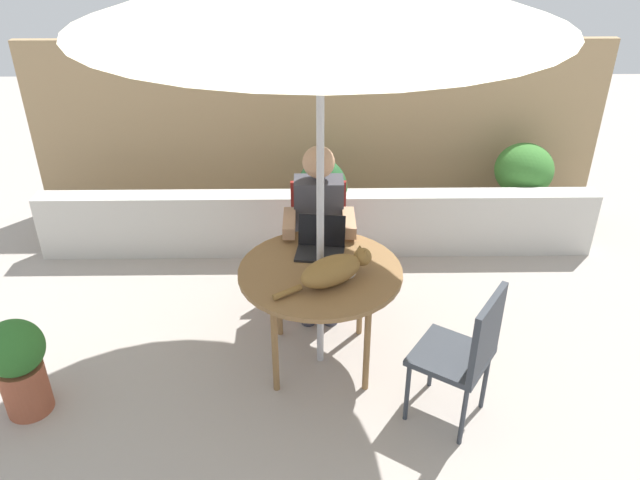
{
  "coord_description": "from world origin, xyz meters",
  "views": [
    {
      "loc": [
        -0.05,
        -3.21,
        2.76
      ],
      "look_at": [
        0.0,
        0.1,
        0.86
      ],
      "focal_mm": 35.13,
      "sensor_mm": 36.0,
      "label": 1
    }
  ],
  "objects": [
    {
      "name": "chair_empty",
      "position": [
        0.8,
        -0.54,
        0.52
      ],
      "size": [
        0.56,
        0.56,
        0.89
      ],
      "color": "#33383F",
      "rests_on": "ground"
    },
    {
      "name": "potted_plant_corner",
      "position": [
        1.79,
        1.76,
        0.49
      ],
      "size": [
        0.5,
        0.5,
        0.82
      ],
      "color": "#595654",
      "rests_on": "ground"
    },
    {
      "name": "cat",
      "position": [
        0.08,
        -0.14,
        0.79
      ],
      "size": [
        0.58,
        0.38,
        0.17
      ],
      "color": "olive",
      "rests_on": "patio_table"
    },
    {
      "name": "person_seated",
      "position": [
        -0.0,
        0.62,
        0.69
      ],
      "size": [
        0.48,
        0.48,
        1.23
      ],
      "color": "#3F3F47",
      "rests_on": "ground"
    },
    {
      "name": "chair_occupied",
      "position": [
        0.0,
        0.78,
        0.52
      ],
      "size": [
        0.4,
        0.4,
        0.89
      ],
      "color": "maroon",
      "rests_on": "ground"
    },
    {
      "name": "laptop",
      "position": [
        0.01,
        0.23,
        0.77
      ],
      "size": [
        0.33,
        0.29,
        0.21
      ],
      "color": "black",
      "rests_on": "patio_table"
    },
    {
      "name": "potted_plant_near_fence",
      "position": [
        -1.75,
        -0.42,
        0.35
      ],
      "size": [
        0.34,
        0.34,
        0.63
      ],
      "color": "#9E5138",
      "rests_on": "ground"
    },
    {
      "name": "patio_table",
      "position": [
        0.0,
        0.0,
        0.65
      ],
      "size": [
        1.01,
        1.01,
        0.71
      ],
      "color": "olive",
      "rests_on": "ground"
    },
    {
      "name": "ground_plane",
      "position": [
        0.0,
        0.0,
        0.0
      ],
      "size": [
        14.0,
        14.0,
        0.0
      ],
      "primitive_type": "plane",
      "color": "#ADA399"
    },
    {
      "name": "fence_back",
      "position": [
        0.0,
        2.18,
        0.81
      ],
      "size": [
        5.12,
        0.08,
        1.61
      ],
      "primitive_type": "cube",
      "color": "tan",
      "rests_on": "ground"
    },
    {
      "name": "potted_plant_by_chair",
      "position": [
        0.04,
        1.49,
        0.44
      ],
      "size": [
        0.42,
        0.42,
        0.8
      ],
      "color": "#9E5138",
      "rests_on": "ground"
    },
    {
      "name": "planter_wall_low",
      "position": [
        0.0,
        1.39,
        0.27
      ],
      "size": [
        4.61,
        0.2,
        0.55
      ],
      "primitive_type": "cube",
      "color": "beige",
      "rests_on": "ground"
    }
  ]
}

